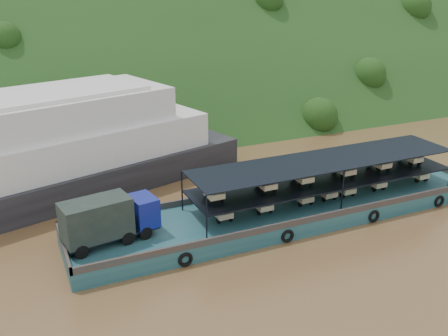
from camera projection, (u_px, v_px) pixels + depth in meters
name	position (u px, v px, depth m)	size (l,w,h in m)	color
ground	(260.00, 212.00, 41.82)	(160.00, 160.00, 0.00)	brown
hillside	(143.00, 113.00, 72.50)	(140.00, 28.00, 28.00)	#193513
cargo_barge	(274.00, 208.00, 39.83)	(35.05, 7.18, 4.54)	#163F4D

